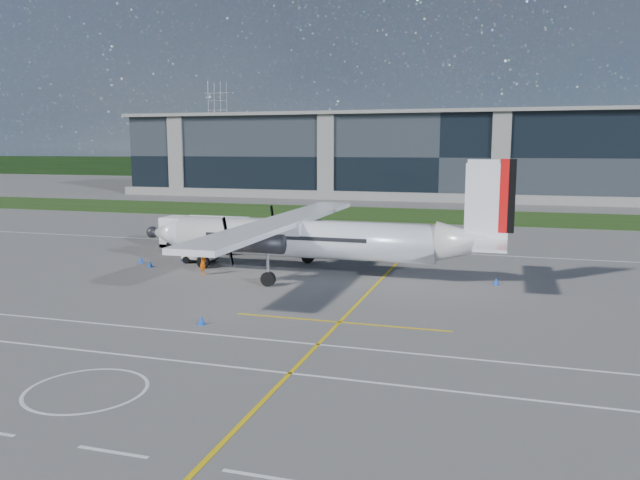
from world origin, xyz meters
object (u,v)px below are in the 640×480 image
object	(u,v)px
pylon_west	(218,129)
safety_cone_tail	(496,281)
turboprop_aircraft	(316,217)
ground_crew_person	(203,261)
fuel_tanker_truck	(200,233)
safety_cone_portwing	(201,320)
safety_cone_stbdwing	(336,242)
safety_cone_nose_stbd	(184,258)
safety_cone_nose_port	(150,264)
baggage_tug	(200,252)
safety_cone_fwd	(141,260)

from	to	relation	value
pylon_west	safety_cone_tail	xyz separation A→B (m)	(90.89, -143.98, -14.75)
turboprop_aircraft	ground_crew_person	world-z (taller)	turboprop_aircraft
pylon_west	fuel_tanker_truck	size ratio (longest dim) A/B	3.45
turboprop_aircraft	safety_cone_portwing	bearing A→B (deg)	-98.31
turboprop_aircraft	fuel_tanker_truck	bearing A→B (deg)	151.11
turboprop_aircraft	safety_cone_stbdwing	world-z (taller)	turboprop_aircraft
ground_crew_person	safety_cone_portwing	xyz separation A→B (m)	(6.01, -11.82, -0.80)
safety_cone_nose_stbd	safety_cone_stbdwing	distance (m)	15.52
safety_cone_nose_port	safety_cone_portwing	world-z (taller)	same
fuel_tanker_truck	ground_crew_person	xyz separation A→B (m)	(5.17, -9.53, -0.58)
ground_crew_person	safety_cone_tail	world-z (taller)	ground_crew_person
safety_cone_portwing	safety_cone_tail	bearing A→B (deg)	44.43
turboprop_aircraft	baggage_tug	size ratio (longest dim) A/B	10.13
fuel_tanker_truck	safety_cone_portwing	bearing A→B (deg)	-62.38
safety_cone_fwd	pylon_west	bearing A→B (deg)	113.64
turboprop_aircraft	ground_crew_person	distance (m)	8.97
pylon_west	ground_crew_person	world-z (taller)	pylon_west
safety_cone_stbdwing	pylon_west	bearing A→B (deg)	120.17
safety_cone_nose_port	safety_cone_nose_stbd	xyz separation A→B (m)	(1.25, 3.00, 0.00)
safety_cone_stbdwing	safety_cone_fwd	size ratio (longest dim) A/B	1.00
safety_cone_fwd	safety_cone_tail	bearing A→B (deg)	-0.18
safety_cone_stbdwing	safety_cone_nose_port	bearing A→B (deg)	-126.06
baggage_tug	safety_cone_fwd	xyz separation A→B (m)	(-4.50, -1.58, -0.60)
baggage_tug	ground_crew_person	xyz separation A→B (m)	(2.56, -4.40, 0.20)
safety_cone_nose_port	safety_cone_stbdwing	world-z (taller)	same
baggage_tug	safety_cone_nose_port	distance (m)	4.11
ground_crew_person	safety_cone_tail	distance (m)	21.04
safety_cone_portwing	safety_cone_fwd	world-z (taller)	same
safety_cone_tail	fuel_tanker_truck	bearing A→B (deg)	165.35
turboprop_aircraft	safety_cone_nose_stbd	bearing A→B (deg)	169.78
fuel_tanker_truck	safety_cone_fwd	world-z (taller)	fuel_tanker_truck
pylon_west	ground_crew_person	bearing A→B (deg)	-64.48
safety_cone_tail	safety_cone_fwd	xyz separation A→B (m)	(-27.91, 0.09, 0.00)
safety_cone_portwing	safety_cone_nose_stbd	size ratio (longest dim) A/B	1.00
safety_cone_fwd	baggage_tug	bearing A→B (deg)	19.36
safety_cone_fwd	turboprop_aircraft	bearing A→B (deg)	-2.21
safety_cone_nose_port	safety_cone_stbdwing	size ratio (longest dim) A/B	1.00
fuel_tanker_truck	safety_cone_fwd	bearing A→B (deg)	-105.79
ground_crew_person	safety_cone_nose_stbd	bearing A→B (deg)	36.70
baggage_tug	safety_cone_portwing	distance (m)	18.36
fuel_tanker_truck	safety_cone_nose_stbd	xyz separation A→B (m)	(1.08, -5.11, -1.38)
ground_crew_person	safety_cone_fwd	xyz separation A→B (m)	(-7.06, 2.82, -0.80)
ground_crew_person	safety_cone_nose_port	distance (m)	5.58
safety_cone_tail	safety_cone_nose_stbd	xyz separation A→B (m)	(-24.93, 1.69, 0.00)
pylon_west	safety_cone_nose_port	world-z (taller)	pylon_west
pylon_west	turboprop_aircraft	bearing A→B (deg)	-61.61
safety_cone_nose_port	safety_cone_stbdwing	bearing A→B (deg)	53.94
fuel_tanker_truck	baggage_tug	size ratio (longest dim) A/B	3.07
fuel_tanker_truck	safety_cone_stbdwing	xyz separation A→B (m)	(10.81, 6.98, -1.38)
pylon_west	safety_cone_nose_port	bearing A→B (deg)	-65.99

